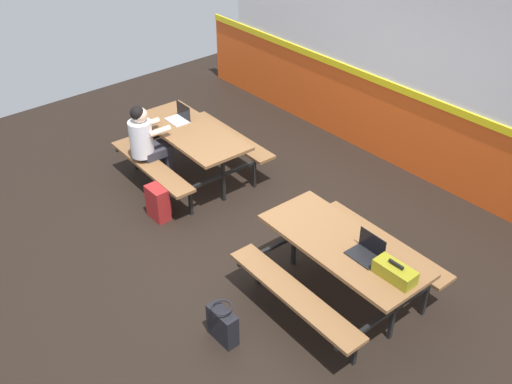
% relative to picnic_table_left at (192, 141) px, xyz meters
% --- Properties ---
extents(ground_plane, '(10.00, 10.00, 0.02)m').
position_rel_picnic_table_left_xyz_m(ground_plane, '(1.45, -0.30, -0.58)').
color(ground_plane, black).
extents(accent_backdrop, '(8.00, 0.14, 2.60)m').
position_rel_picnic_table_left_xyz_m(accent_backdrop, '(1.45, 2.44, 0.67)').
color(accent_backdrop, '#E55119').
rests_on(accent_backdrop, ground).
extents(picnic_table_left, '(1.80, 1.61, 0.74)m').
position_rel_picnic_table_left_xyz_m(picnic_table_left, '(0.00, 0.00, 0.00)').
color(picnic_table_left, brown).
rests_on(picnic_table_left, ground).
extents(picnic_table_right, '(1.80, 1.61, 0.74)m').
position_rel_picnic_table_left_xyz_m(picnic_table_right, '(2.91, -0.22, 0.00)').
color(picnic_table_right, brown).
rests_on(picnic_table_right, ground).
extents(student_nearer, '(0.37, 0.53, 1.21)m').
position_rel_picnic_table_left_xyz_m(student_nearer, '(-0.21, -0.55, 0.13)').
color(student_nearer, '#2D2D38').
rests_on(student_nearer, ground).
extents(laptop_silver, '(0.33, 0.23, 0.22)m').
position_rel_picnic_table_left_xyz_m(laptop_silver, '(-0.33, 0.05, 0.21)').
color(laptop_silver, silver).
rests_on(laptop_silver, picnic_table_left).
extents(laptop_dark, '(0.33, 0.23, 0.22)m').
position_rel_picnic_table_left_xyz_m(laptop_dark, '(3.18, -0.19, 0.21)').
color(laptop_dark, black).
rests_on(laptop_dark, picnic_table_right).
extents(toolbox_grey, '(0.40, 0.18, 0.18)m').
position_rel_picnic_table_left_xyz_m(toolbox_grey, '(3.55, -0.24, 0.24)').
color(toolbox_grey, olive).
rests_on(toolbox_grey, picnic_table_right).
extents(backpack_dark, '(0.30, 0.22, 0.44)m').
position_rel_picnic_table_left_xyz_m(backpack_dark, '(0.48, -0.87, -0.36)').
color(backpack_dark, maroon).
rests_on(backpack_dark, ground).
extents(tote_bag_bright, '(0.34, 0.21, 0.43)m').
position_rel_picnic_table_left_xyz_m(tote_bag_bright, '(2.56, -1.48, -0.38)').
color(tote_bag_bright, black).
rests_on(tote_bag_bright, ground).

